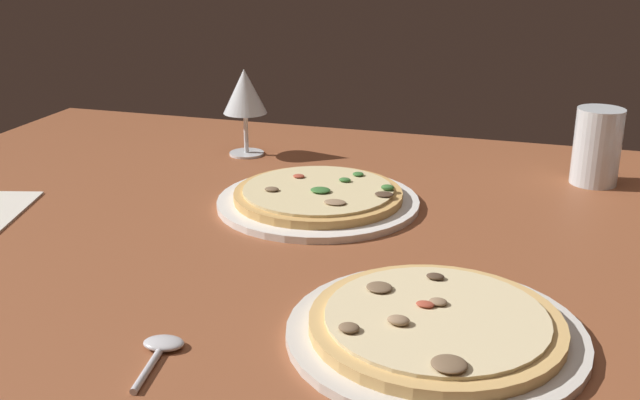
# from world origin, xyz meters

# --- Properties ---
(dining_table) EXTENTS (1.50, 1.10, 0.04)m
(dining_table) POSITION_xyz_m (0.00, 0.00, 0.02)
(dining_table) COLOR brown
(dining_table) RESTS_ON ground
(pizza_main) EXTENTS (0.29, 0.29, 0.03)m
(pizza_main) POSITION_xyz_m (0.04, -0.11, 0.05)
(pizza_main) COLOR white
(pizza_main) RESTS_ON dining_table
(pizza_side) EXTENTS (0.29, 0.29, 0.03)m
(pizza_side) POSITION_xyz_m (-0.18, 0.21, 0.05)
(pizza_side) COLOR silver
(pizza_side) RESTS_ON dining_table
(wine_glass_far) EXTENTS (0.08, 0.08, 0.15)m
(wine_glass_far) POSITION_xyz_m (0.24, -0.33, 0.15)
(wine_glass_far) COLOR silver
(wine_glass_far) RESTS_ON dining_table
(water_glass) EXTENTS (0.07, 0.07, 0.12)m
(water_glass) POSITION_xyz_m (-0.34, -0.34, 0.09)
(water_glass) COLOR silver
(water_glass) RESTS_ON dining_table
(spoon) EXTENTS (0.04, 0.10, 0.01)m
(spoon) POSITION_xyz_m (0.06, 0.32, 0.04)
(spoon) COLOR silver
(spoon) RESTS_ON dining_table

